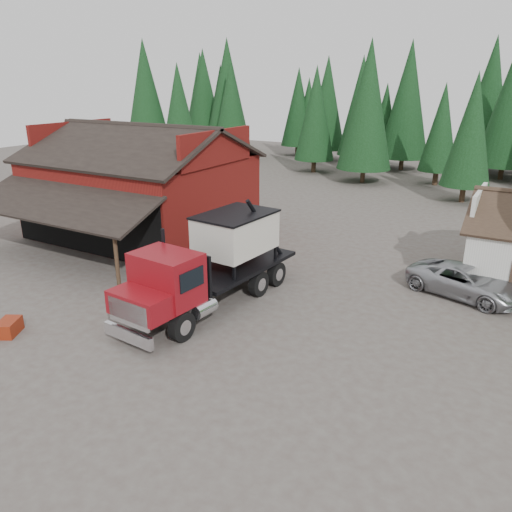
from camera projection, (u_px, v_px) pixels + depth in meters
The scene contains 9 objects.
ground at pixel (183, 333), 20.28m from camera, with size 120.00×120.00×0.00m, color #4D423C.
red_barn at pixel (141, 193), 32.65m from camera, with size 12.80×13.63×7.18m.
conifer_backdrop at pixel (421, 174), 54.51m from camera, with size 76.00×16.00×16.00m, color black, non-canonical shape.
near_pine_a at pixel (179, 114), 51.37m from camera, with size 4.40×4.40×11.40m.
near_pine_b at pixel (471, 130), 39.92m from camera, with size 3.96×3.96×10.40m.
near_pine_d at pixel (368, 105), 47.41m from camera, with size 5.28×5.28×13.40m.
feed_truck at pixel (213, 260), 22.17m from camera, with size 3.50×10.23×4.53m.
silver_car at pixel (465, 281), 23.49m from camera, with size 2.45×5.31×1.48m, color #A4A5AB.
equip_box at pixel (9, 327), 20.07m from camera, with size 0.70×1.10×0.60m, color maroon.
Camera 1 is at (11.64, -14.13, 9.72)m, focal length 35.00 mm.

